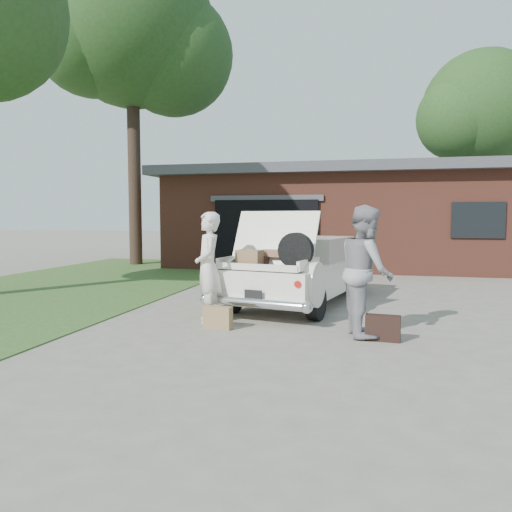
# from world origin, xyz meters

# --- Properties ---
(ground) EXTENTS (90.00, 90.00, 0.00)m
(ground) POSITION_xyz_m (0.00, 0.00, 0.00)
(ground) COLOR gray
(ground) RESTS_ON ground
(grass_strip) EXTENTS (6.00, 16.00, 0.02)m
(grass_strip) POSITION_xyz_m (-5.50, 3.00, 0.01)
(grass_strip) COLOR #2D4C1E
(grass_strip) RESTS_ON ground
(house) EXTENTS (12.80, 7.80, 3.30)m
(house) POSITION_xyz_m (0.98, 11.47, 1.67)
(house) COLOR brown
(house) RESTS_ON ground
(tree_back) EXTENTS (6.40, 5.57, 10.99)m
(tree_back) POSITION_xyz_m (-6.37, 9.13, 7.85)
(tree_back) COLOR #38281E
(tree_back) RESTS_ON ground
(tree_right) EXTENTS (5.55, 4.82, 8.51)m
(tree_right) POSITION_xyz_m (5.97, 15.75, 5.83)
(tree_right) COLOR #38281E
(tree_right) RESTS_ON ground
(sedan) EXTENTS (2.62, 4.80, 1.80)m
(sedan) POSITION_xyz_m (0.39, 2.83, 0.67)
(sedan) COLOR white
(sedan) RESTS_ON ground
(woman_left) EXTENTS (0.66, 0.77, 1.78)m
(woman_left) POSITION_xyz_m (-0.83, 0.73, 0.89)
(woman_left) COLOR silver
(woman_left) RESTS_ON ground
(woman_right) EXTENTS (0.91, 1.06, 1.88)m
(woman_right) POSITION_xyz_m (1.67, 0.41, 0.94)
(woman_right) COLOR gray
(woman_right) RESTS_ON ground
(suitcase_left) EXTENTS (0.46, 0.21, 0.35)m
(suitcase_left) POSITION_xyz_m (-0.52, 0.28, 0.17)
(suitcase_left) COLOR #9C7D4F
(suitcase_left) RESTS_ON ground
(suitcase_right) EXTENTS (0.48, 0.19, 0.36)m
(suitcase_right) POSITION_xyz_m (1.92, 0.11, 0.18)
(suitcase_right) COLOR black
(suitcase_right) RESTS_ON ground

